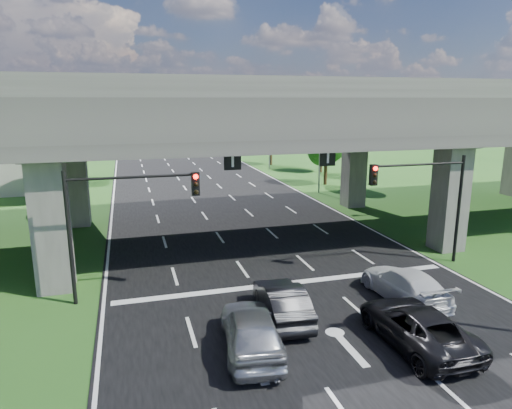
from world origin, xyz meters
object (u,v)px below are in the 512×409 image
signal_left (120,210)px  car_dark (282,302)px  car_white (404,284)px  car_trailing (417,326)px  signal_right (427,191)px  streetlight_beyond (267,124)px  streetlight_far (317,133)px  car_silver (251,329)px

signal_left → car_dark: (6.21, -3.87, -3.40)m
car_white → car_trailing: size_ratio=0.95×
signal_right → car_dark: size_ratio=1.31×
signal_right → signal_left: 15.65m
car_white → car_trailing: (-1.82, -3.51, 0.00)m
streetlight_beyond → car_trailing: bearing=-100.0°
signal_left → car_trailing: 13.02m
car_dark → car_white: bearing=-173.4°
streetlight_far → car_trailing: streetlight_far is taller
car_white → car_dark: bearing=1.0°
car_silver → car_dark: bearing=-124.6°
car_silver → car_dark: size_ratio=1.07×
signal_right → streetlight_beyond: bearing=86.4°
car_dark → car_silver: bearing=52.0°
signal_left → streetlight_far: size_ratio=0.60×
signal_right → streetlight_beyond: (2.27, 36.06, 1.66)m
signal_left → car_white: 13.13m
car_trailing → car_silver: bearing=-11.7°
signal_left → car_dark: 8.07m
signal_left → streetlight_beyond: streetlight_beyond is taller
streetlight_far → car_white: size_ratio=1.97×
streetlight_far → car_dark: size_ratio=2.18×
streetlight_beyond → streetlight_far: bearing=-90.0°
car_silver → car_trailing: 6.11m
signal_right → car_silver: bearing=-152.4°
car_white → car_trailing: bearing=61.5°
car_dark → car_trailing: (4.10, -3.29, -0.01)m
signal_right → car_trailing: (-5.33, -7.17, -3.42)m
signal_left → car_trailing: (10.32, -7.17, -3.42)m
signal_right → car_dark: bearing=-157.7°
streetlight_beyond → signal_left: bearing=-116.4°
streetlight_beyond → car_dark: (-11.71, -39.93, -5.06)m
car_dark → car_trailing: car_dark is taller
signal_left → car_white: signal_left is taller
signal_right → signal_left: same height
streetlight_beyond → car_silver: (-13.58, -41.97, -4.98)m
signal_right → signal_left: (-15.65, 0.00, 0.00)m
car_trailing → signal_right: bearing=-126.6°
streetlight_far → car_dark: streetlight_far is taller
signal_right → streetlight_far: 20.25m
signal_left → car_white: bearing=-16.8°
signal_left → streetlight_far: 26.95m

